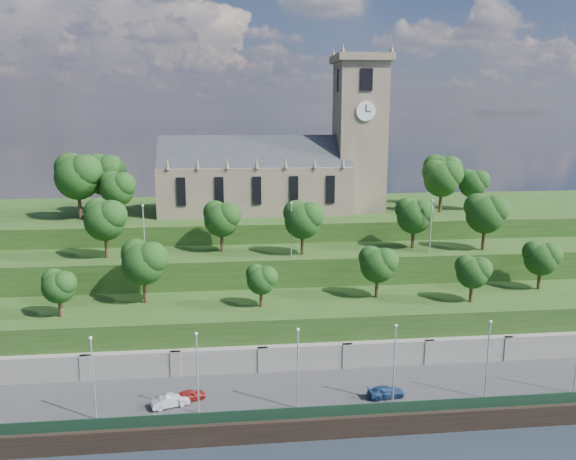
{
  "coord_description": "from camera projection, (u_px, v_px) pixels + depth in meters",
  "views": [
    {
      "loc": [
        -8.58,
        -49.57,
        31.55
      ],
      "look_at": [
        -0.03,
        30.0,
        14.96
      ],
      "focal_mm": 35.0,
      "sensor_mm": 36.0,
      "label": 1
    }
  ],
  "objects": [
    {
      "name": "lamp_posts_upper",
      "position": [
        291.0,
        225.0,
        77.53
      ],
      "size": [
        40.36,
        0.36,
        7.73
      ],
      "color": "#B2B2B7",
      "rests_on": "embankment_upper"
    },
    {
      "name": "car_left",
      "position": [
        189.0,
        395.0,
        58.91
      ],
      "size": [
        3.61,
        2.49,
        1.14
      ],
      "primitive_type": "imported",
      "rotation": [
        0.0,
        0.0,
        1.95
      ],
      "color": "maroon",
      "rests_on": "promenade"
    },
    {
      "name": "ground",
      "position": [
        321.0,
        439.0,
        55.56
      ],
      "size": [
        320.0,
        320.0,
        0.0
      ],
      "primitive_type": "plane",
      "color": "black",
      "rests_on": "ground"
    },
    {
      "name": "trees_upper",
      "position": [
        309.0,
        216.0,
        79.66
      ],
      "size": [
        60.04,
        8.25,
        8.31
      ],
      "color": "#342414",
      "rests_on": "embankment_upper"
    },
    {
      "name": "fence",
      "position": [
        320.0,
        412.0,
        55.62
      ],
      "size": [
        160.0,
        0.1,
        1.2
      ],
      "primitive_type": "cube",
      "color": "#163220",
      "rests_on": "promenade"
    },
    {
      "name": "trees_hilltop",
      "position": [
        248.0,
        176.0,
        94.17
      ],
      "size": [
        72.71,
        15.73,
        10.59
      ],
      "color": "#342414",
      "rests_on": "hilltop"
    },
    {
      "name": "lamp_posts_promenade",
      "position": [
        298.0,
        363.0,
        56.37
      ],
      "size": [
        60.36,
        0.36,
        8.74
      ],
      "color": "#B2B2B7",
      "rests_on": "promenade"
    },
    {
      "name": "promenade",
      "position": [
        312.0,
        399.0,
        61.2
      ],
      "size": [
        160.0,
        12.0,
        2.0
      ],
      "primitive_type": "cube",
      "color": "#2D2D30",
      "rests_on": "ground"
    },
    {
      "name": "trees_lower",
      "position": [
        305.0,
        265.0,
        71.19
      ],
      "size": [
        66.69,
        8.77,
        8.2
      ],
      "color": "#342414",
      "rests_on": "embankment_lower"
    },
    {
      "name": "hilltop",
      "position": [
        277.0,
        248.0,
        102.72
      ],
      "size": [
        160.0,
        32.0,
        15.0
      ],
      "primitive_type": "cube",
      "color": "#1F3C14",
      "rests_on": "ground"
    },
    {
      "name": "car_middle",
      "position": [
        170.0,
        401.0,
        57.67
      ],
      "size": [
        4.1,
        2.5,
        1.28
      ],
      "primitive_type": "imported",
      "rotation": [
        0.0,
        0.0,
        1.89
      ],
      "color": "#A9A9AE",
      "rests_on": "promenade"
    },
    {
      "name": "church",
      "position": [
        283.0,
        168.0,
        95.84
      ],
      "size": [
        38.6,
        12.35,
        27.6
      ],
      "color": "#715F4F",
      "rests_on": "hilltop"
    },
    {
      "name": "retaining_wall",
      "position": [
        304.0,
        363.0,
        66.71
      ],
      "size": [
        160.0,
        2.1,
        5.0
      ],
      "color": "slate",
      "rests_on": "ground"
    },
    {
      "name": "quay_wall",
      "position": [
        321.0,
        429.0,
        55.29
      ],
      "size": [
        160.0,
        0.5,
        2.2
      ],
      "primitive_type": "cube",
      "color": "black",
      "rests_on": "ground"
    },
    {
      "name": "embankment_upper",
      "position": [
        289.0,
        291.0,
        82.58
      ],
      "size": [
        160.0,
        10.0,
        12.0
      ],
      "primitive_type": "cube",
      "color": "#1F3C14",
      "rests_on": "ground"
    },
    {
      "name": "embankment_lower",
      "position": [
        298.0,
        332.0,
        72.28
      ],
      "size": [
        160.0,
        12.0,
        8.0
      ],
      "primitive_type": "cube",
      "color": "#1F3C14",
      "rests_on": "ground"
    },
    {
      "name": "car_right",
      "position": [
        386.0,
        392.0,
        59.58
      ],
      "size": [
        4.21,
        2.12,
        1.17
      ],
      "primitive_type": "imported",
      "rotation": [
        0.0,
        0.0,
        1.69
      ],
      "color": "navy",
      "rests_on": "promenade"
    }
  ]
}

